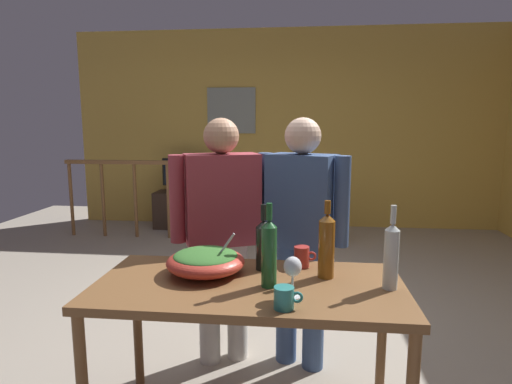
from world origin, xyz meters
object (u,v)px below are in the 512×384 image
wine_bottle_amber (327,245)px  person_standing_left (222,222)px  wine_bottle_green (269,252)px  salad_bowl (206,261)px  wine_glass (293,268)px  wine_bottle_dark (264,244)px  person_standing_right (301,225)px  framed_picture (231,111)px  wine_bottle_clear (391,255)px  tv_console (187,210)px  mug_teal (285,298)px  mug_red (302,257)px  serving_table (249,299)px  flat_screen_tv (185,173)px  stair_railing (238,190)px

wine_bottle_amber → person_standing_left: person_standing_left is taller
wine_bottle_green → wine_bottle_amber: (0.26, 0.15, 0.00)m
salad_bowl → wine_glass: bearing=-29.9°
wine_bottle_dark → person_standing_right: bearing=66.3°
person_standing_left → wine_bottle_amber: bearing=117.2°
person_standing_left → framed_picture: bearing=-103.9°
wine_bottle_clear → person_standing_right: bearing=122.5°
salad_bowl → framed_picture: bearing=97.6°
wine_bottle_dark → person_standing_left: 0.52m
tv_console → person_standing_right: 3.80m
wine_bottle_clear → mug_teal: 0.54m
tv_console → wine_bottle_amber: wine_bottle_amber is taller
wine_bottle_dark → mug_red: (0.19, 0.06, -0.08)m
serving_table → wine_glass: size_ratio=7.96×
salad_bowl → mug_teal: salad_bowl is taller
wine_bottle_amber → wine_bottle_clear: bearing=-22.0°
salad_bowl → wine_bottle_clear: wine_bottle_clear is taller
wine_bottle_amber → mug_red: (-0.11, 0.14, -0.11)m
wine_glass → wine_bottle_clear: bearing=18.9°
flat_screen_tv → person_standing_right: person_standing_right is taller
flat_screen_tv → wine_bottle_clear: wine_bottle_clear is taller
wine_bottle_clear → tv_console: bearing=116.9°
mug_teal → person_standing_right: size_ratio=0.08×
flat_screen_tv → wine_glass: bearing=-68.7°
tv_console → wine_bottle_clear: 4.53m
person_standing_left → mug_red: bearing=120.1°
salad_bowl → wine_glass: 0.50m
wine_glass → person_standing_right: 0.77m
wine_bottle_green → person_standing_right: (0.14, 0.65, -0.03)m
flat_screen_tv → person_standing_left: person_standing_left is taller
person_standing_left → tv_console: bearing=-93.4°
wine_bottle_amber → stair_railing: bearing=105.6°
wine_bottle_green → person_standing_right: 0.67m
flat_screen_tv → salad_bowl: bearing=-73.2°
stair_railing → tv_console: stair_railing is taller
stair_railing → person_standing_right: 2.92m
wine_glass → mug_teal: wine_glass is taller
wine_glass → wine_bottle_dark: bearing=114.2°
flat_screen_tv → serving_table: (1.40, -3.96, -0.12)m
wine_bottle_green → person_standing_left: 0.74m
stair_railing → mug_red: size_ratio=31.69×
tv_console → mug_red: 4.13m
flat_screen_tv → mug_red: bearing=-66.2°
salad_bowl → wine_bottle_green: (0.32, -0.13, 0.10)m
tv_console → wine_glass: size_ratio=5.00×
wine_glass → wine_bottle_green: 0.16m
wine_bottle_clear → person_standing_right: 0.74m
stair_railing → serving_table: (0.57, -3.42, 0.03)m
person_standing_right → person_standing_left: bearing=22.3°
stair_railing → person_standing_left: size_ratio=2.39×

